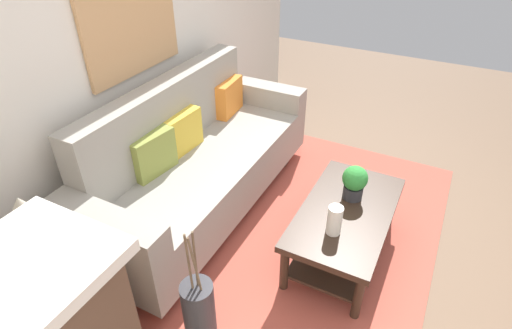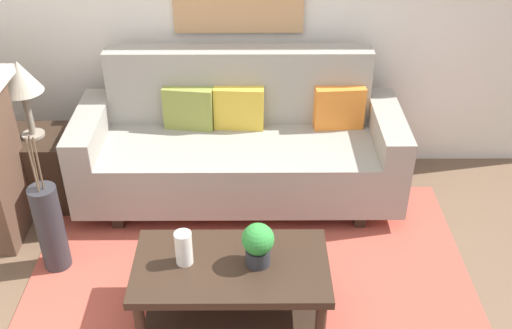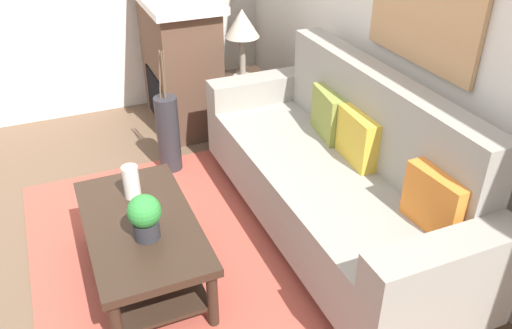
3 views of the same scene
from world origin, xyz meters
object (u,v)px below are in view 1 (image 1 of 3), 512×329
object	(u,v)px
couch	(198,162)
throw_pillow_olive	(153,154)
throw_pillow_mustard	(182,132)
floor_vase	(201,324)
coffee_table	(345,222)
potted_plant_tabletop	(355,182)
tabletop_vase	(335,220)
framed_painting	(131,15)
side_table	(67,314)
table_lamp	(27,220)
throw_pillow_orange	(229,97)

from	to	relation	value
couch	throw_pillow_olive	world-z (taller)	couch
couch	throw_pillow_mustard	size ratio (longest dim) A/B	6.43
throw_pillow_olive	floor_vase	distance (m)	1.29
throw_pillow_mustard	floor_vase	size ratio (longest dim) A/B	0.58
coffee_table	potted_plant_tabletop	size ratio (longest dim) A/B	4.20
couch	throw_pillow_olive	distance (m)	0.46
tabletop_vase	framed_painting	xyz separation A→B (m)	(0.28, 1.71, 1.01)
throw_pillow_mustard	floor_vase	distance (m)	1.54
couch	framed_painting	distance (m)	1.20
side_table	table_lamp	distance (m)	0.71
throw_pillow_mustard	table_lamp	size ratio (longest dim) A/B	0.63
throw_pillow_mustard	floor_vase	world-z (taller)	throw_pillow_mustard
couch	floor_vase	distance (m)	1.43
tabletop_vase	framed_painting	distance (m)	2.00
throw_pillow_mustard	floor_vase	xyz separation A→B (m)	(-1.18, -0.92, -0.37)
tabletop_vase	side_table	world-z (taller)	tabletop_vase
table_lamp	framed_painting	bearing A→B (deg)	20.04
framed_painting	couch	bearing A→B (deg)	-90.00
throw_pillow_mustard	framed_painting	size ratio (longest dim) A/B	0.38
table_lamp	potted_plant_tabletop	bearing A→B (deg)	-36.79
potted_plant_tabletop	table_lamp	size ratio (longest dim) A/B	0.46
tabletop_vase	couch	bearing A→B (deg)	77.19
throw_pillow_olive	tabletop_vase	distance (m)	1.38
framed_painting	throw_pillow_orange	bearing A→B (deg)	-25.09
side_table	framed_painting	xyz separation A→B (m)	(1.46, 0.53, 1.26)
side_table	table_lamp	world-z (taller)	table_lamp
throw_pillow_olive	potted_plant_tabletop	distance (m)	1.46
tabletop_vase	potted_plant_tabletop	size ratio (longest dim) A/B	0.79
throw_pillow_mustard	table_lamp	xyz separation A→B (m)	(-1.46, -0.19, 0.31)
throw_pillow_orange	framed_painting	xyz separation A→B (m)	(-0.73, 0.34, 0.86)
couch	throw_pillow_mustard	world-z (taller)	couch
coffee_table	floor_vase	world-z (taller)	floor_vase
potted_plant_tabletop	side_table	world-z (taller)	potted_plant_tabletop
coffee_table	table_lamp	size ratio (longest dim) A/B	1.93
throw_pillow_olive	coffee_table	distance (m)	1.47
framed_painting	table_lamp	bearing A→B (deg)	-159.96
table_lamp	throw_pillow_olive	bearing A→B (deg)	9.90
throw_pillow_olive	potted_plant_tabletop	bearing A→B (deg)	-70.36
floor_vase	throw_pillow_mustard	bearing A→B (deg)	38.02
throw_pillow_mustard	table_lamp	bearing A→B (deg)	-172.54
throw_pillow_olive	table_lamp	distance (m)	1.15
tabletop_vase	table_lamp	world-z (taller)	table_lamp
coffee_table	throw_pillow_olive	bearing A→B (deg)	103.79
throw_pillow_orange	coffee_table	world-z (taller)	throw_pillow_orange
side_table	floor_vase	distance (m)	0.78
table_lamp	framed_painting	world-z (taller)	framed_painting
throw_pillow_mustard	coffee_table	world-z (taller)	throw_pillow_mustard
couch	throw_pillow_mustard	xyz separation A→B (m)	(0.00, 0.13, 0.25)
floor_vase	framed_painting	bearing A→B (deg)	46.95
throw_pillow_orange	couch	bearing A→B (deg)	-170.25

